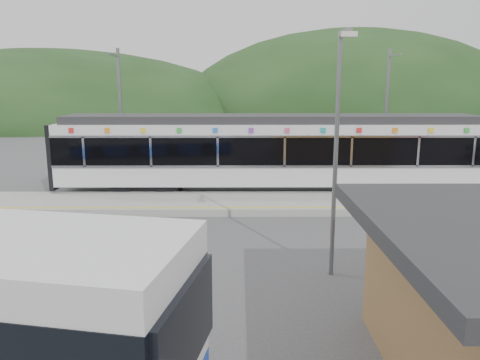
{
  "coord_description": "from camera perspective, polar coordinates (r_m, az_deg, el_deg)",
  "views": [
    {
      "loc": [
        -0.81,
        -16.24,
        5.23
      ],
      "look_at": [
        -0.74,
        1.0,
        1.65
      ],
      "focal_mm": 35.0,
      "sensor_mm": 36.0,
      "label": 1
    }
  ],
  "objects": [
    {
      "name": "ground",
      "position": [
        17.08,
        2.52,
        -6.12
      ],
      "size": [
        120.0,
        120.0,
        0.0
      ],
      "primitive_type": "plane",
      "color": "#4C4C4F",
      "rests_on": "ground"
    },
    {
      "name": "hills",
      "position": [
        23.24,
        17.32,
        -1.83
      ],
      "size": [
        146.0,
        149.0,
        26.0
      ],
      "color": "#1E3D19",
      "rests_on": "ground"
    },
    {
      "name": "platform",
      "position": [
        20.21,
        2.08,
        -2.85
      ],
      "size": [
        26.0,
        3.2,
        0.3
      ],
      "primitive_type": "cube",
      "color": "#9E9E99",
      "rests_on": "ground"
    },
    {
      "name": "yellow_line",
      "position": [
        18.91,
        2.24,
        -3.38
      ],
      "size": [
        26.0,
        0.1,
        0.01
      ],
      "primitive_type": "cube",
      "color": "yellow",
      "rests_on": "platform"
    },
    {
      "name": "train",
      "position": [
        22.52,
        3.87,
        3.61
      ],
      "size": [
        20.44,
        3.01,
        3.74
      ],
      "color": "black",
      "rests_on": "ground"
    },
    {
      "name": "catenary_mast_west",
      "position": [
        25.61,
        -14.34,
        7.82
      ],
      "size": [
        0.18,
        1.8,
        7.0
      ],
      "color": "slate",
      "rests_on": "ground"
    },
    {
      "name": "catenary_mast_east",
      "position": [
        26.05,
        17.38,
        7.71
      ],
      "size": [
        0.18,
        1.8,
        7.0
      ],
      "color": "slate",
      "rests_on": "ground"
    },
    {
      "name": "lamp_post",
      "position": [
        12.45,
        11.81,
        5.29
      ],
      "size": [
        0.35,
        1.13,
        6.54
      ],
      "rotation": [
        0.0,
        0.0,
        -0.01
      ],
      "color": "slate",
      "rests_on": "ground"
    }
  ]
}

